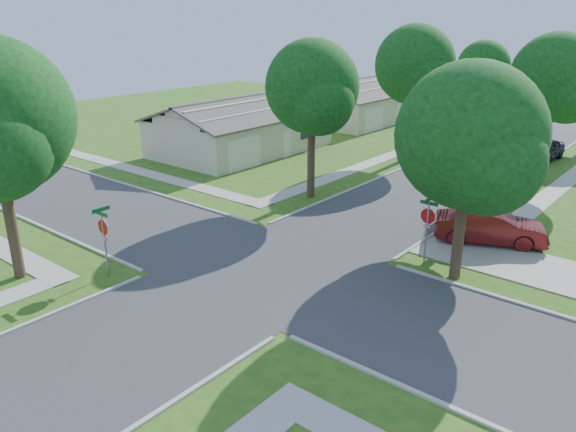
% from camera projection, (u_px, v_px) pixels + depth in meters
% --- Properties ---
extents(ground, '(100.00, 100.00, 0.00)m').
position_uv_depth(ground, '(271.00, 269.00, 23.61)').
color(ground, '#2B5416').
rests_on(ground, ground).
extents(road_ns, '(7.00, 100.00, 0.02)m').
position_uv_depth(road_ns, '(271.00, 269.00, 23.61)').
color(road_ns, '#333335').
rests_on(road_ns, ground).
extents(sidewalk_nw, '(1.20, 40.00, 0.04)m').
position_uv_depth(sidewalk_nw, '(422.00, 144.00, 46.16)').
color(sidewalk_nw, '#9E9B91').
rests_on(sidewalk_nw, ground).
extents(driveway, '(8.80, 3.60, 0.05)m').
position_uv_depth(driveway, '(518.00, 264.00, 24.06)').
color(driveway, '#9E9B91').
rests_on(driveway, ground).
extents(stop_sign_sw, '(1.05, 0.80, 2.98)m').
position_uv_depth(stop_sign_sw, '(103.00, 230.00, 22.30)').
color(stop_sign_sw, gray).
rests_on(stop_sign_sw, ground).
extents(stop_sign_ne, '(1.05, 0.80, 2.98)m').
position_uv_depth(stop_sign_ne, '(428.00, 219.00, 23.54)').
color(stop_sign_ne, gray).
rests_on(stop_sign_ne, ground).
extents(tree_e_near, '(4.97, 4.80, 8.28)m').
position_uv_depth(tree_e_near, '(478.00, 119.00, 25.41)').
color(tree_e_near, '#38281C').
rests_on(tree_e_near, ground).
extents(tree_e_mid, '(5.59, 5.40, 9.21)m').
position_uv_depth(tree_e_mid, '(556.00, 82.00, 33.93)').
color(tree_e_mid, '#38281C').
rests_on(tree_e_mid, ground).
extents(tree_w_near, '(5.38, 5.20, 8.97)m').
position_uv_depth(tree_w_near, '(313.00, 91.00, 30.85)').
color(tree_w_near, '#38281C').
rests_on(tree_w_near, ground).
extents(tree_w_mid, '(5.80, 5.60, 9.56)m').
position_uv_depth(tree_w_mid, '(415.00, 69.00, 39.45)').
color(tree_w_mid, '#38281C').
rests_on(tree_w_mid, ground).
extents(tree_w_far, '(4.76, 4.60, 8.04)m').
position_uv_depth(tree_w_far, '(484.00, 69.00, 49.25)').
color(tree_w_far, '#38281C').
rests_on(tree_w_far, ground).
extents(tree_ne_corner, '(5.80, 5.60, 8.66)m').
position_uv_depth(tree_ne_corner, '(471.00, 143.00, 20.98)').
color(tree_ne_corner, '#38281C').
rests_on(tree_ne_corner, ground).
extents(house_nw_near, '(8.42, 13.60, 4.23)m').
position_uv_depth(house_nw_near, '(242.00, 131.00, 43.53)').
color(house_nw_near, '#B7AB90').
rests_on(house_nw_near, ground).
extents(house_nw_far, '(8.42, 13.60, 4.23)m').
position_uv_depth(house_nw_far, '(360.00, 105.00, 55.90)').
color(house_nw_far, '#B7AB90').
rests_on(house_nw_far, ground).
extents(car_driveway, '(5.26, 3.65, 1.64)m').
position_uv_depth(car_driveway, '(490.00, 226.00, 26.09)').
color(car_driveway, '#591212').
rests_on(car_driveway, ground).
extents(car_curb_east, '(2.15, 4.62, 1.53)m').
position_uv_depth(car_curb_east, '(544.00, 150.00, 40.94)').
color(car_curb_east, black).
rests_on(car_curb_east, ground).
extents(car_curb_west, '(2.15, 5.04, 1.45)m').
position_uv_depth(car_curb_west, '(513.00, 118.00, 53.72)').
color(car_curb_west, black).
rests_on(car_curb_west, ground).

